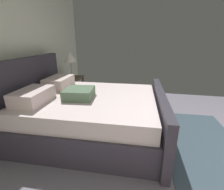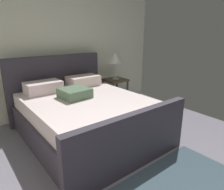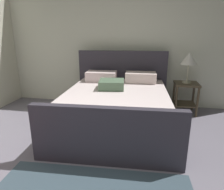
# 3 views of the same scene
# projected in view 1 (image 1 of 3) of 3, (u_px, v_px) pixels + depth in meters

# --- Properties ---
(wall_back) EXTENTS (4.95, 0.12, 2.61)m
(wall_back) POSITION_uv_depth(u_px,v_px,m) (2.00, 48.00, 2.35)
(wall_back) COLOR silver
(wall_back) RESTS_ON ground
(bed) EXTENTS (1.86, 2.22, 1.17)m
(bed) POSITION_uv_depth(u_px,v_px,m) (88.00, 112.00, 2.54)
(bed) COLOR #342F3A
(bed) RESTS_ON ground
(nightstand_right) EXTENTS (0.44, 0.44, 0.60)m
(nightstand_right) POSITION_uv_depth(u_px,v_px,m) (73.00, 85.00, 3.79)
(nightstand_right) COLOR #4B3E2B
(nightstand_right) RESTS_ON ground
(table_lamp_right) EXTENTS (0.30, 0.30, 0.57)m
(table_lamp_right) POSITION_uv_depth(u_px,v_px,m) (70.00, 57.00, 3.58)
(table_lamp_right) COLOR #B7B293
(table_lamp_right) RESTS_ON nightstand_right
(area_rug) EXTENTS (1.99, 1.13, 0.01)m
(area_rug) POSITION_uv_depth(u_px,v_px,m) (202.00, 144.00, 2.32)
(area_rug) COLOR #384A55
(area_rug) RESTS_ON ground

